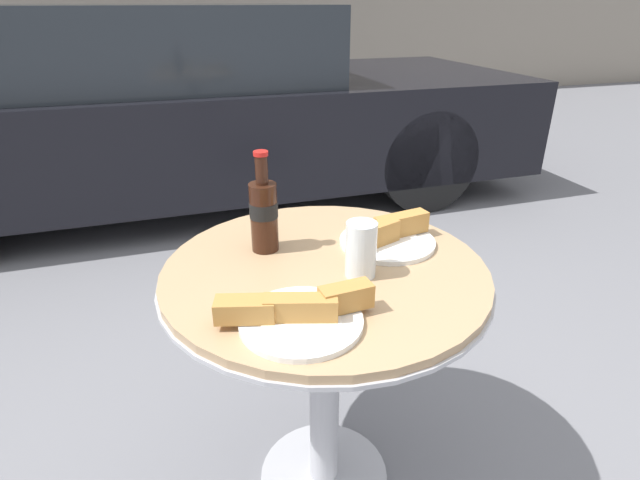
# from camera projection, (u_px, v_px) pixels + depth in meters

# --- Properties ---
(ground_plane) EXTENTS (30.00, 30.00, 0.00)m
(ground_plane) POSITION_uv_depth(u_px,v_px,m) (324.00, 477.00, 1.46)
(ground_plane) COLOR slate
(bistro_table) EXTENTS (0.77, 0.77, 0.70)m
(bistro_table) POSITION_uv_depth(u_px,v_px,m) (325.00, 319.00, 1.22)
(bistro_table) COLOR #B7B7BC
(bistro_table) RESTS_ON ground_plane
(cola_bottle_left) EXTENTS (0.07, 0.07, 0.25)m
(cola_bottle_left) POSITION_uv_depth(u_px,v_px,m) (264.00, 213.00, 1.19)
(cola_bottle_left) COLOR #33190F
(cola_bottle_left) RESTS_ON bistro_table
(drinking_glass) EXTENTS (0.07, 0.07, 0.13)m
(drinking_glass) POSITION_uv_depth(u_px,v_px,m) (361.00, 252.00, 1.10)
(drinking_glass) COLOR #C68923
(drinking_glass) RESTS_ON bistro_table
(lunch_plate_near) EXTENTS (0.24, 0.24, 0.07)m
(lunch_plate_near) POSITION_uv_depth(u_px,v_px,m) (389.00, 236.00, 1.25)
(lunch_plate_near) COLOR white
(lunch_plate_near) RESTS_ON bistro_table
(lunch_plate_far) EXTENTS (0.31, 0.24, 0.06)m
(lunch_plate_far) POSITION_uv_depth(u_px,v_px,m) (299.00, 313.00, 0.95)
(lunch_plate_far) COLOR white
(lunch_plate_far) RESTS_ON bistro_table
(parked_car) EXTENTS (4.48, 1.67, 1.24)m
(parked_car) POSITION_uv_depth(u_px,v_px,m) (183.00, 110.00, 3.34)
(parked_car) COLOR black
(parked_car) RESTS_ON ground_plane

